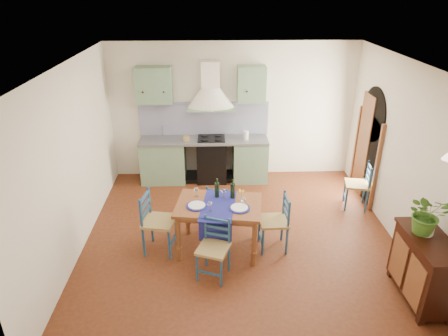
{
  "coord_description": "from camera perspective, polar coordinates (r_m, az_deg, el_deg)",
  "views": [
    {
      "loc": [
        -0.44,
        -5.42,
        3.82
      ],
      "look_at": [
        -0.25,
        0.3,
        1.14
      ],
      "focal_mm": 32.0,
      "sensor_mm": 36.0,
      "label": 1
    }
  ],
  "objects": [
    {
      "name": "left_wall",
      "position": [
        6.28,
        -20.86,
        0.69
      ],
      "size": [
        0.04,
        5.0,
        2.8
      ],
      "primitive_type": "cube",
      "color": "beige",
      "rests_on": "ground"
    },
    {
      "name": "chair_right",
      "position": [
        6.23,
        7.39,
        -7.6
      ],
      "size": [
        0.44,
        0.44,
        0.92
      ],
      "color": "navy",
      "rests_on": "ground"
    },
    {
      "name": "chair_left",
      "position": [
        6.19,
        -9.56,
        -7.57
      ],
      "size": [
        0.54,
        0.54,
        0.99
      ],
      "color": "navy",
      "rests_on": "ground"
    },
    {
      "name": "floor",
      "position": [
        6.64,
        2.3,
        -10.04
      ],
      "size": [
        5.0,
        5.0,
        0.0
      ],
      "primitive_type": "plane",
      "color": "#471B0F",
      "rests_on": "ground"
    },
    {
      "name": "dining_table",
      "position": [
        6.03,
        -0.72,
        -5.95
      ],
      "size": [
        1.37,
        1.06,
        1.12
      ],
      "color": "brown",
      "rests_on": "ground"
    },
    {
      "name": "chair_near",
      "position": [
        5.66,
        -1.45,
        -11.35
      ],
      "size": [
        0.53,
        0.53,
        0.88
      ],
      "color": "navy",
      "rests_on": "ground"
    },
    {
      "name": "ceiling",
      "position": [
        5.53,
        2.82,
        14.48
      ],
      "size": [
        5.0,
        5.0,
        0.01
      ],
      "primitive_type": "cube",
      "color": "silver",
      "rests_on": "back_wall"
    },
    {
      "name": "back_wall",
      "position": [
        8.19,
        -1.97,
        5.3
      ],
      "size": [
        5.0,
        0.96,
        2.8
      ],
      "color": "beige",
      "rests_on": "ground"
    },
    {
      "name": "chair_far",
      "position": [
        6.7,
        -0.67,
        -5.34
      ],
      "size": [
        0.49,
        0.49,
        0.83
      ],
      "color": "navy",
      "rests_on": "ground"
    },
    {
      "name": "right_wall",
      "position": [
        6.87,
        23.59,
        1.71
      ],
      "size": [
        0.26,
        5.0,
        2.8
      ],
      "color": "beige",
      "rests_on": "ground"
    },
    {
      "name": "sideboard",
      "position": [
        5.85,
        26.71,
        -12.5
      ],
      "size": [
        0.5,
        1.05,
        0.94
      ],
      "color": "black",
      "rests_on": "ground"
    },
    {
      "name": "potted_plant",
      "position": [
        5.58,
        27.07,
        -5.89
      ],
      "size": [
        0.52,
        0.46,
        0.54
      ],
      "primitive_type": "imported",
      "rotation": [
        0.0,
        0.0,
        -0.08
      ],
      "color": "#3B6B20",
      "rests_on": "sideboard"
    },
    {
      "name": "chair_spare",
      "position": [
        7.69,
        18.69,
        -2.3
      ],
      "size": [
        0.49,
        0.49,
        0.88
      ],
      "color": "navy",
      "rests_on": "ground"
    }
  ]
}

